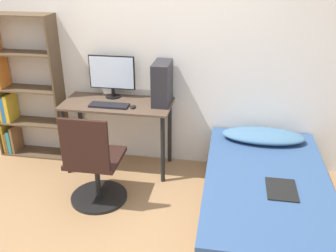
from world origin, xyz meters
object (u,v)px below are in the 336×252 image
at_px(monitor, 112,74).
at_px(keyboard, 109,105).
at_px(pc_tower, 162,83).
at_px(bed, 264,200).
at_px(bookshelf, 16,92).
at_px(office_chair, 94,170).

bearing_deg(monitor, keyboard, -81.75).
bearing_deg(pc_tower, bed, -36.02).
bearing_deg(pc_tower, bookshelf, 177.96).
relative_size(bookshelf, keyboard, 4.05).
height_order(bookshelf, bed, bookshelf).
bearing_deg(bed, monitor, 151.97).
height_order(office_chair, pc_tower, pc_tower).
height_order(office_chair, keyboard, office_chair).
relative_size(monitor, keyboard, 1.24).
bearing_deg(keyboard, office_chair, -88.85).
bearing_deg(office_chair, keyboard, 91.15).
xyz_separation_m(bookshelf, pc_tower, (1.70, -0.06, 0.22)).
xyz_separation_m(monitor, pc_tower, (0.56, -0.09, -0.04)).
distance_m(bookshelf, office_chair, 1.49).
bearing_deg(keyboard, bookshelf, 168.50).
relative_size(bed, keyboard, 4.75).
xyz_separation_m(bed, pc_tower, (-1.05, 0.77, 0.76)).
height_order(office_chair, monitor, monitor).
bearing_deg(office_chair, bed, -0.60).
bearing_deg(bookshelf, pc_tower, -2.04).
distance_m(office_chair, monitor, 1.07).
bearing_deg(keyboard, monitor, 98.25).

